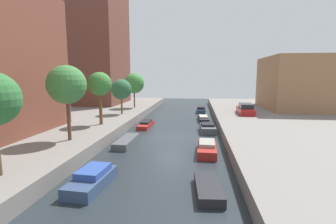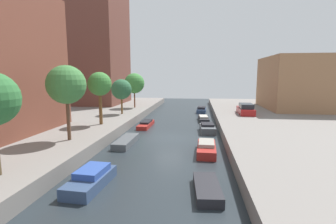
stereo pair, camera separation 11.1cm
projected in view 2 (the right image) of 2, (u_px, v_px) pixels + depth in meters
The scene contains 18 objects.
ground_plane at pixel (170, 138), 24.02m from camera, with size 84.00×84.00×0.00m, color #232B30.
quay_left at pixel (27, 129), 25.79m from camera, with size 20.00×64.00×1.00m, color gray.
quay_right at pixel (335, 138), 22.11m from camera, with size 20.00×64.00×1.00m, color gray.
apartment_tower_far at pixel (94, 42), 44.07m from camera, with size 10.00×11.59×21.91m, color brown.
low_block_right at pixel (300, 83), 37.46m from camera, with size 10.00×12.15×7.86m, color #9E704C.
street_tree_1 at pixel (66, 85), 18.81m from camera, with size 2.96×2.96×5.81m.
street_tree_2 at pixel (100, 85), 25.11m from camera, with size 2.41×2.41×5.38m.
street_tree_3 at pixel (121, 89), 32.20m from camera, with size 2.64×2.64×4.57m.
street_tree_4 at pixel (134, 83), 38.57m from camera, with size 3.15×3.15×5.40m.
parked_car at pixel (246, 110), 32.50m from camera, with size 1.91×4.80×1.40m.
moored_boat_left_1 at pixel (91, 179), 13.43m from camera, with size 1.77×3.71×0.98m.
moored_boat_left_2 at pixel (126, 141), 21.72m from camera, with size 1.34×4.27×0.56m.
moored_boat_left_3 at pixel (146, 124), 29.37m from camera, with size 1.27×4.54×0.68m.
moored_boat_right_1 at pixel (207, 189), 12.68m from camera, with size 1.52×3.32×0.50m.
moored_boat_right_2 at pixel (206, 148), 19.25m from camera, with size 1.50×3.86×0.90m.
moored_boat_right_3 at pixel (207, 128), 26.41m from camera, with size 1.70×3.29×0.93m.
moored_boat_right_4 at pixel (203, 119), 32.92m from camera, with size 1.48×4.00×0.73m.
moored_boat_right_5 at pixel (201, 110), 40.49m from camera, with size 1.64×3.66×1.00m.
Camera 2 is at (2.75, -23.23, 6.00)m, focal length 26.38 mm.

